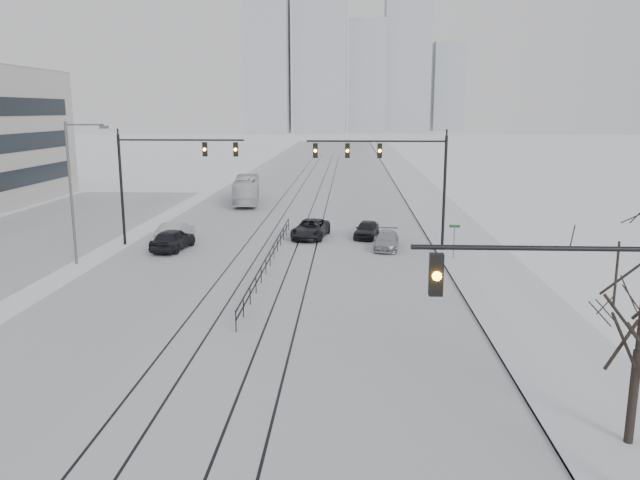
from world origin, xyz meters
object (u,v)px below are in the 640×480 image
at_px(sedan_sb_outer, 175,233).
at_px(sedan_nb_front, 311,229).
at_px(box_truck, 247,190).
at_px(traffic_mast_near, 598,334).
at_px(sedan_nb_far, 367,229).
at_px(sedan_sb_inner, 173,239).
at_px(sedan_nb_right, 386,241).

distance_m(sedan_sb_outer, sedan_nb_front, 10.17).
bearing_deg(box_truck, traffic_mast_near, 101.32).
bearing_deg(box_truck, sedan_nb_far, 118.05).
bearing_deg(sedan_sb_inner, sedan_sb_outer, -69.73).
relative_size(traffic_mast_near, box_truck, 0.69).
bearing_deg(traffic_mast_near, sedan_nb_far, 97.67).
distance_m(traffic_mast_near, sedan_nb_far, 33.76).
bearing_deg(box_truck, sedan_nb_right, 115.46).
bearing_deg(sedan_sb_inner, sedan_nb_far, -151.27).
bearing_deg(sedan_sb_inner, traffic_mast_near, 131.36).
height_order(sedan_sb_inner, sedan_sb_outer, sedan_sb_inner).
relative_size(sedan_nb_front, sedan_nb_far, 1.31).
distance_m(sedan_sb_outer, sedan_nb_far, 14.44).
bearing_deg(traffic_mast_near, sedan_sb_inner, 122.81).
distance_m(sedan_nb_front, sedan_nb_far, 4.32).
relative_size(sedan_nb_front, sedan_nb_right, 1.21).
distance_m(traffic_mast_near, sedan_sb_inner, 33.76).
xyz_separation_m(sedan_sb_outer, sedan_nb_far, (14.20, 2.65, -0.11)).
height_order(sedan_nb_far, box_truck, box_truck).
xyz_separation_m(sedan_sb_outer, sedan_nb_front, (9.89, 2.40, -0.07)).
distance_m(sedan_sb_inner, sedan_nb_front, 10.54).
distance_m(sedan_sb_inner, sedan_nb_far, 14.60).
bearing_deg(sedan_nb_far, traffic_mast_near, -70.52).
bearing_deg(sedan_sb_inner, sedan_nb_front, -144.45).
xyz_separation_m(sedan_sb_inner, box_truck, (1.52, 22.49, 0.64)).
bearing_deg(sedan_nb_right, sedan_nb_front, 153.12).
distance_m(sedan_nb_far, box_truck, 21.29).
height_order(sedan_sb_inner, sedan_nb_right, sedan_sb_inner).
xyz_separation_m(sedan_sb_outer, box_truck, (2.02, 20.10, 0.65)).
height_order(sedan_sb_outer, sedan_nb_front, sedan_sb_outer).
distance_m(sedan_sb_inner, sedan_nb_right, 15.06).
xyz_separation_m(sedan_nb_front, sedan_nb_far, (4.31, 0.25, -0.05)).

